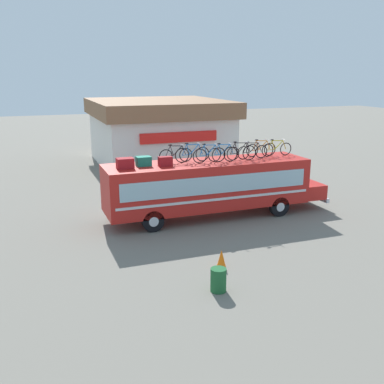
% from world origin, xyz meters
% --- Properties ---
extents(ground_plane, '(120.00, 120.00, 0.00)m').
position_xyz_m(ground_plane, '(0.00, 0.00, 0.00)').
color(ground_plane, slate).
extents(bus, '(11.41, 2.62, 2.80)m').
position_xyz_m(bus, '(0.21, 0.00, 1.64)').
color(bus, red).
rests_on(bus, ground).
extents(luggage_bag_1, '(0.75, 0.53, 0.47)m').
position_xyz_m(luggage_bag_1, '(-4.08, -0.15, 3.03)').
color(luggage_bag_1, maroon).
rests_on(luggage_bag_1, bus).
extents(luggage_bag_2, '(0.67, 0.52, 0.44)m').
position_xyz_m(luggage_bag_2, '(-3.15, 0.15, 3.02)').
color(luggage_bag_2, '#1E7F66').
rests_on(luggage_bag_2, bus).
extents(luggage_bag_3, '(0.63, 0.34, 0.44)m').
position_xyz_m(luggage_bag_3, '(-2.23, -0.26, 3.02)').
color(luggage_bag_3, maroon).
rests_on(luggage_bag_3, bus).
extents(rooftop_bicycle_1, '(1.67, 0.44, 0.89)m').
position_xyz_m(rooftop_bicycle_1, '(-1.50, 0.39, 3.17)').
color(rooftop_bicycle_1, black).
rests_on(rooftop_bicycle_1, bus).
extents(rooftop_bicycle_2, '(1.76, 0.44, 0.94)m').
position_xyz_m(rooftop_bicycle_2, '(-0.72, 0.21, 3.19)').
color(rooftop_bicycle_2, black).
rests_on(rooftop_bicycle_2, bus).
extents(rooftop_bicycle_3, '(1.69, 0.44, 0.94)m').
position_xyz_m(rooftop_bicycle_3, '(-0.03, -0.24, 3.19)').
color(rooftop_bicycle_3, black).
rests_on(rooftop_bicycle_3, bus).
extents(rooftop_bicycle_4, '(1.66, 0.44, 0.90)m').
position_xyz_m(rooftop_bicycle_4, '(0.79, -0.12, 3.17)').
color(rooftop_bicycle_4, black).
rests_on(rooftop_bicycle_4, bus).
extents(rooftop_bicycle_5, '(1.75, 0.44, 0.97)m').
position_xyz_m(rooftop_bicycle_5, '(1.55, -0.33, 3.20)').
color(rooftop_bicycle_5, black).
rests_on(rooftop_bicycle_5, bus).
extents(rooftop_bicycle_6, '(1.67, 0.44, 0.88)m').
position_xyz_m(rooftop_bicycle_6, '(2.38, -0.06, 3.17)').
color(rooftop_bicycle_6, black).
rests_on(rooftop_bicycle_6, bus).
extents(rooftop_bicycle_7, '(1.70, 0.44, 0.89)m').
position_xyz_m(rooftop_bicycle_7, '(3.12, 0.40, 3.17)').
color(rooftop_bicycle_7, black).
rests_on(rooftop_bicycle_7, bus).
extents(rooftop_bicycle_8, '(1.74, 0.44, 0.88)m').
position_xyz_m(rooftop_bicycle_8, '(3.93, 0.21, 3.17)').
color(rooftop_bicycle_8, black).
rests_on(rooftop_bicycle_8, bus).
extents(roadside_building, '(9.87, 10.49, 4.92)m').
position_xyz_m(roadside_building, '(1.68, 14.11, 2.53)').
color(roadside_building, silver).
rests_on(roadside_building, ground).
extents(trash_bin, '(0.53, 0.53, 0.80)m').
position_xyz_m(trash_bin, '(-2.67, -7.44, 0.40)').
color(trash_bin, '#1E592D').
rests_on(trash_bin, ground).
extents(traffic_cone, '(0.34, 0.34, 0.67)m').
position_xyz_m(traffic_cone, '(-1.79, -5.71, 0.33)').
color(traffic_cone, orange).
rests_on(traffic_cone, ground).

